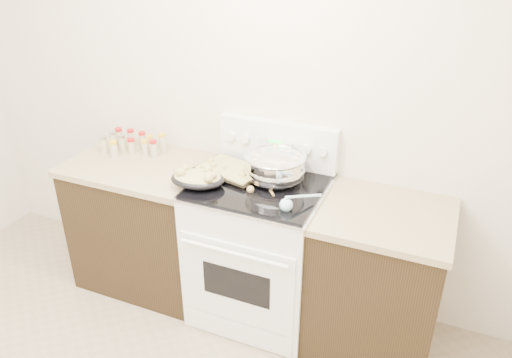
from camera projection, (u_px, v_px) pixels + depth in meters
The scene contains 9 objects.
counter_left at pixel (148, 223), 3.43m from camera, with size 0.93×0.67×0.92m.
counter_right at pixel (376, 280), 2.89m from camera, with size 0.73×0.67×0.92m.
kitchen_range at pixel (259, 247), 3.12m from camera, with size 0.78×0.73×1.22m.
mixing_bowl at pixel (275, 168), 2.91m from camera, with size 0.38×0.38×0.21m.
roasting_pan at pixel (198, 178), 2.87m from camera, with size 0.36×0.28×0.12m.
baking_sheet at pixel (231, 170), 3.03m from camera, with size 0.47×0.38×0.06m.
wooden_spoon at pixel (256, 188), 2.84m from camera, with size 0.17×0.20×0.04m.
blue_ladle at pixel (289, 204), 2.65m from camera, with size 0.18×0.22×0.09m.
spice_jars at pixel (132, 143), 3.35m from camera, with size 0.39×0.25×0.13m.
Camera 1 is at (1.33, -0.95, 2.32)m, focal length 35.00 mm.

